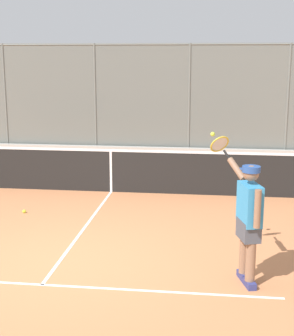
{
  "coord_description": "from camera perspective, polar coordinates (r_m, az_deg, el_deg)",
  "views": [
    {
      "loc": [
        -2.18,
        6.86,
        2.99
      ],
      "look_at": [
        -1.08,
        -1.82,
        1.05
      ],
      "focal_mm": 54.96,
      "sensor_mm": 36.0,
      "label": 1
    }
  ],
  "objects": [
    {
      "name": "ground_plane",
      "position": [
        7.79,
        -9.75,
        -10.26
      ],
      "size": [
        60.0,
        60.0,
        0.0
      ],
      "primitive_type": "plane",
      "color": "#C67A4C"
    },
    {
      "name": "court_line_markings",
      "position": [
        6.83,
        -12.51,
        -13.74
      ],
      "size": [
        8.12,
        8.7,
        0.01
      ],
      "color": "white",
      "rests_on": "ground"
    },
    {
      "name": "fence_backdrop",
      "position": [
        16.76,
        -0.28,
        6.89
      ],
      "size": [
        17.77,
        1.37,
        3.32
      ],
      "color": "slate",
      "rests_on": "ground"
    },
    {
      "name": "tennis_net",
      "position": [
        11.36,
        -4.01,
        -0.23
      ],
      "size": [
        10.43,
        0.09,
        1.07
      ],
      "color": "#2D2D2D",
      "rests_on": "ground"
    },
    {
      "name": "tennis_player",
      "position": [
        6.85,
        11.16,
        -5.21
      ],
      "size": [
        0.73,
        1.25,
        1.9
      ],
      "rotation": [
        0.0,
        0.0,
        -1.3
      ],
      "color": "navy",
      "rests_on": "ground"
    },
    {
      "name": "tennis_ball_near_baseline",
      "position": [
        10.21,
        -13.46,
        -4.69
      ],
      "size": [
        0.07,
        0.07,
        0.07
      ],
      "primitive_type": "sphere",
      "color": "#CCDB33",
      "rests_on": "ground"
    }
  ]
}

